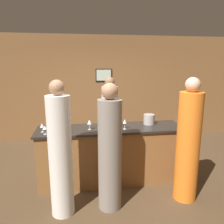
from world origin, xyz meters
name	(u,v)px	position (x,y,z in m)	size (l,w,h in m)	color
ground_plane	(111,180)	(0.00, 0.00, 0.00)	(14.00, 14.00, 0.00)	#4C3823
back_wall	(97,88)	(0.00, 2.45, 1.40)	(8.00, 0.08, 2.80)	brown
bar_counter	(111,154)	(0.00, 0.00, 0.49)	(2.51, 0.66, 0.98)	brown
bartender	(110,125)	(0.08, 0.69, 0.84)	(0.32, 0.32, 1.80)	#B2B2B7
guest_0	(110,152)	(-0.13, -0.73, 0.85)	(0.33, 0.33, 1.81)	gray
guest_1	(188,145)	(1.05, -0.70, 0.87)	(0.34, 0.34, 1.87)	orange
guest_2	(60,154)	(-0.80, -0.76, 0.87)	(0.31, 0.31, 1.86)	silver
wine_bottle_0	(115,121)	(0.06, -0.05, 1.11)	(0.07, 0.07, 0.31)	black
wine_bottle_1	(58,126)	(-0.87, -0.12, 1.09)	(0.07, 0.07, 0.29)	black
ice_bucket	(149,119)	(0.71, 0.11, 1.07)	(0.20, 0.20, 0.18)	#9E9993
wine_glass_0	(45,128)	(-1.06, -0.20, 1.09)	(0.07, 0.07, 0.14)	silver
wine_glass_1	(89,122)	(-0.37, -0.05, 1.11)	(0.07, 0.07, 0.17)	silver
wine_glass_2	(125,122)	(0.21, -0.12, 1.11)	(0.06, 0.06, 0.17)	silver
wine_glass_3	(42,126)	(-1.12, -0.08, 1.09)	(0.06, 0.06, 0.14)	silver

